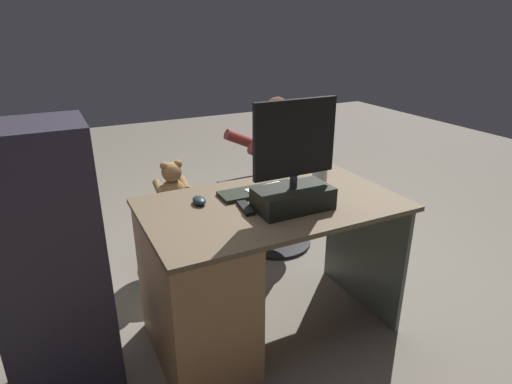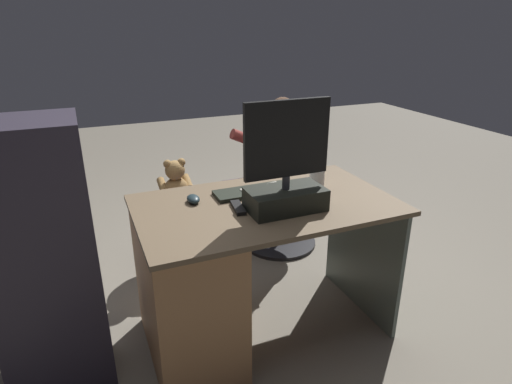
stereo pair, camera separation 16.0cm
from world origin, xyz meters
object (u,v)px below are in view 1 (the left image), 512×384
object	(u,v)px
visitor_chair	(275,212)
desk	(213,281)
teddy_bear	(172,186)
office_chair_teddy	(176,233)
cup	(319,177)
monitor	(294,179)
computer_mouse	(199,200)
keyboard	(259,191)
tv_remote	(246,208)
person	(264,164)

from	to	relation	value
visitor_chair	desk	bearing A→B (deg)	45.94
teddy_bear	office_chair_teddy	bearing A→B (deg)	90.00
visitor_chair	cup	bearing A→B (deg)	77.37
monitor	computer_mouse	bearing A→B (deg)	-33.19
office_chair_teddy	visitor_chair	bearing A→B (deg)	179.39
computer_mouse	keyboard	bearing A→B (deg)	179.77
monitor	tv_remote	size ratio (longest dim) A/B	3.41
tv_remote	keyboard	bearing A→B (deg)	-126.19
keyboard	tv_remote	distance (m)	0.22
desk	monitor	xyz separation A→B (m)	(-0.38, 0.10, 0.50)
desk	computer_mouse	xyz separation A→B (m)	(-0.00, -0.14, 0.37)
monitor	cup	size ratio (longest dim) A/B	5.05
teddy_bear	visitor_chair	size ratio (longest dim) A/B	0.56
desk	teddy_bear	world-z (taller)	teddy_bear
cup	tv_remote	world-z (taller)	cup
office_chair_teddy	tv_remote	bearing A→B (deg)	96.73
tv_remote	office_chair_teddy	size ratio (longest dim) A/B	0.28
tv_remote	teddy_bear	bearing A→B (deg)	-76.26
teddy_bear	visitor_chair	distance (m)	0.83
teddy_bear	person	xyz separation A→B (m)	(-0.66, 0.02, 0.06)
office_chair_teddy	person	world-z (taller)	person
office_chair_teddy	person	size ratio (longest dim) A/B	0.48
person	monitor	bearing A→B (deg)	70.02
computer_mouse	teddy_bear	xyz separation A→B (m)	(-0.07, -0.73, -0.19)
cup	keyboard	bearing A→B (deg)	-10.73
desk	visitor_chair	world-z (taller)	desk
office_chair_teddy	teddy_bear	xyz separation A→B (m)	(-0.00, -0.01, 0.34)
person	computer_mouse	bearing A→B (deg)	44.54
office_chair_teddy	desk	bearing A→B (deg)	85.47
keyboard	teddy_bear	xyz separation A→B (m)	(0.26, -0.73, -0.18)
computer_mouse	person	xyz separation A→B (m)	(-0.72, -0.71, -0.13)
monitor	cup	world-z (taller)	monitor
office_chair_teddy	visitor_chair	xyz separation A→B (m)	(-0.76, 0.01, 0.00)
tv_remote	person	bearing A→B (deg)	-115.18
computer_mouse	teddy_bear	distance (m)	0.76
keyboard	computer_mouse	distance (m)	0.32
office_chair_teddy	person	bearing A→B (deg)	179.39
monitor	person	size ratio (longest dim) A/B	0.46
cup	tv_remote	distance (m)	0.49
teddy_bear	person	size ratio (longest dim) A/B	0.27
monitor	person	world-z (taller)	monitor
computer_mouse	cup	size ratio (longest dim) A/B	0.95
office_chair_teddy	teddy_bear	bearing A→B (deg)	-90.00
visitor_chair	person	size ratio (longest dim) A/B	0.49
computer_mouse	desk	bearing A→B (deg)	89.70
person	visitor_chair	bearing A→B (deg)	179.39
computer_mouse	teddy_bear	bearing A→B (deg)	-95.27
office_chair_teddy	person	xyz separation A→B (m)	(-0.66, 0.01, 0.40)
keyboard	visitor_chair	world-z (taller)	keyboard
keyboard	teddy_bear	world-z (taller)	keyboard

